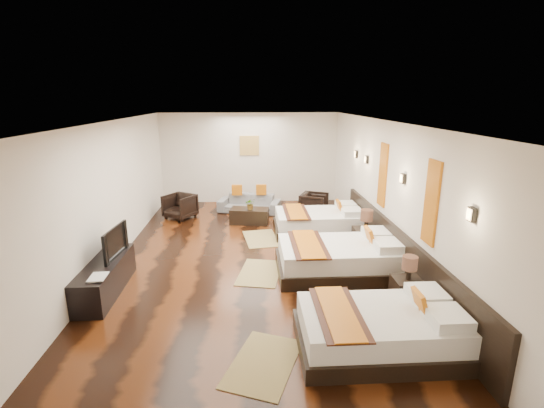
{
  "coord_description": "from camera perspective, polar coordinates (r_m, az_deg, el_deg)",
  "views": [
    {
      "loc": [
        -0.02,
        -7.43,
        3.24
      ],
      "look_at": [
        0.44,
        0.36,
        1.1
      ],
      "focal_mm": 25.68,
      "sensor_mm": 36.0,
      "label": 1
    }
  ],
  "objects": [
    {
      "name": "floor",
      "position": [
        8.1,
        -3.02,
        -8.25
      ],
      "size": [
        5.5,
        9.5,
        0.01
      ],
      "primitive_type": "cube",
      "color": "black",
      "rests_on": "ground"
    },
    {
      "name": "ceiling",
      "position": [
        7.44,
        -3.33,
        11.93
      ],
      "size": [
        5.5,
        9.5,
        0.01
      ],
      "primitive_type": "cube",
      "color": "white",
      "rests_on": "floor"
    },
    {
      "name": "back_wall",
      "position": [
        12.31,
        -3.31,
        6.72
      ],
      "size": [
        5.5,
        0.01,
        2.8
      ],
      "primitive_type": "cube",
      "color": "silver",
      "rests_on": "floor"
    },
    {
      "name": "left_wall",
      "position": [
        8.12,
        -22.96,
        1.02
      ],
      "size": [
        0.01,
        9.5,
        2.8
      ],
      "primitive_type": "cube",
      "color": "silver",
      "rests_on": "floor"
    },
    {
      "name": "right_wall",
      "position": [
        8.14,
        16.59,
        1.63
      ],
      "size": [
        0.01,
        9.5,
        2.8
      ],
      "primitive_type": "cube",
      "color": "silver",
      "rests_on": "floor"
    },
    {
      "name": "headboard_panel",
      "position": [
        7.69,
        17.76,
        -6.7
      ],
      "size": [
        0.08,
        6.6,
        0.9
      ],
      "primitive_type": "cube",
      "color": "black",
      "rests_on": "floor"
    },
    {
      "name": "bed_near",
      "position": [
        5.59,
        15.77,
        -17.24
      ],
      "size": [
        2.16,
        1.36,
        0.82
      ],
      "color": "black",
      "rests_on": "floor"
    },
    {
      "name": "bed_mid",
      "position": [
        7.56,
        10.11,
        -7.75
      ],
      "size": [
        2.35,
        1.48,
        0.9
      ],
      "color": "black",
      "rests_on": "floor"
    },
    {
      "name": "bed_far",
      "position": [
        9.67,
        6.98,
        -2.58
      ],
      "size": [
        2.16,
        1.36,
        0.82
      ],
      "color": "black",
      "rests_on": "floor"
    },
    {
      "name": "nightstand_a",
      "position": [
        6.64,
        19.19,
        -11.78
      ],
      "size": [
        0.44,
        0.44,
        0.87
      ],
      "color": "black",
      "rests_on": "floor"
    },
    {
      "name": "nightstand_b",
      "position": [
        8.6,
        13.51,
        -4.83
      ],
      "size": [
        0.49,
        0.49,
        0.96
      ],
      "color": "black",
      "rests_on": "floor"
    },
    {
      "name": "jute_mat_near",
      "position": [
        5.3,
        -1.26,
        -22.26
      ],
      "size": [
        1.14,
        1.39,
        0.01
      ],
      "primitive_type": "cube",
      "rotation": [
        0.0,
        0.0,
        -0.37
      ],
      "color": "olive",
      "rests_on": "floor"
    },
    {
      "name": "jute_mat_mid",
      "position": [
        7.56,
        -1.78,
        -10.01
      ],
      "size": [
        0.98,
        1.33,
        0.01
      ],
      "primitive_type": "cube",
      "rotation": [
        0.0,
        0.0,
        -0.2
      ],
      "color": "olive",
      "rests_on": "floor"
    },
    {
      "name": "jute_mat_far",
      "position": [
        9.27,
        -1.58,
        -5.08
      ],
      "size": [
        0.91,
        1.3,
        0.01
      ],
      "primitive_type": "cube",
      "rotation": [
        0.0,
        0.0,
        0.14
      ],
      "color": "olive",
      "rests_on": "floor"
    },
    {
      "name": "tv_console",
      "position": [
        7.33,
        -23.22,
        -9.85
      ],
      "size": [
        0.5,
        1.8,
        0.55
      ],
      "primitive_type": "cube",
      "color": "black",
      "rests_on": "floor"
    },
    {
      "name": "tv",
      "position": [
        7.35,
        -22.6,
        -5.15
      ],
      "size": [
        0.21,
        0.93,
        0.53
      ],
      "primitive_type": "imported",
      "rotation": [
        0.0,
        0.0,
        1.48
      ],
      "color": "black",
      "rests_on": "tv_console"
    },
    {
      "name": "book",
      "position": [
        6.7,
        -25.2,
        -9.75
      ],
      "size": [
        0.27,
        0.35,
        0.03
      ],
      "primitive_type": "imported",
      "rotation": [
        0.0,
        0.0,
        0.05
      ],
      "color": "black",
      "rests_on": "tv_console"
    },
    {
      "name": "figurine",
      "position": [
        7.87,
        -21.66,
        -4.47
      ],
      "size": [
        0.34,
        0.34,
        0.34
      ],
      "primitive_type": "imported",
      "rotation": [
        0.0,
        0.0,
        0.06
      ],
      "color": "brown",
      "rests_on": "tv_console"
    },
    {
      "name": "sofa",
      "position": [
        11.35,
        -3.34,
        0.09
      ],
      "size": [
        1.89,
        1.13,
        0.52
      ],
      "primitive_type": "imported",
      "rotation": [
        0.0,
        0.0,
        -0.26
      ],
      "color": "slate",
      "rests_on": "floor"
    },
    {
      "name": "armchair_left",
      "position": [
        11.04,
        -13.36,
        -0.33
      ],
      "size": [
        1.0,
        1.01,
        0.67
      ],
      "primitive_type": "imported",
      "rotation": [
        0.0,
        0.0,
        -0.57
      ],
      "color": "black",
      "rests_on": "floor"
    },
    {
      "name": "armchair_right",
      "position": [
        11.03,
        6.17,
        -0.07
      ],
      "size": [
        0.94,
        0.93,
        0.65
      ],
      "primitive_type": "imported",
      "rotation": [
        0.0,
        0.0,
        1.15
      ],
      "color": "black",
      "rests_on": "floor"
    },
    {
      "name": "coffee_table",
      "position": [
        10.36,
        -3.32,
        -1.75
      ],
      "size": [
        1.07,
        0.66,
        0.4
      ],
      "primitive_type": "cube",
      "rotation": [
        0.0,
        0.0,
        -0.17
      ],
      "color": "black",
      "rests_on": "floor"
    },
    {
      "name": "table_plant",
      "position": [
        10.2,
        -3.18,
        0.02
      ],
      "size": [
        0.29,
        0.26,
        0.3
      ],
      "primitive_type": "imported",
      "rotation": [
        0.0,
        0.0,
        0.11
      ],
      "color": "#2E6220",
      "rests_on": "coffee_table"
    },
    {
      "name": "orange_panel_a",
      "position": [
        6.36,
        22.32,
        0.17
      ],
      "size": [
        0.04,
        0.4,
        1.3
      ],
      "primitive_type": "cube",
      "color": "#D86014",
      "rests_on": "right_wall"
    },
    {
      "name": "orange_panel_b",
      "position": [
        8.34,
        15.93,
        4.12
      ],
      "size": [
        0.04,
        0.4,
        1.3
      ],
      "primitive_type": "cube",
      "color": "#D86014",
      "rests_on": "right_wall"
    },
    {
      "name": "sconce_near",
      "position": [
        5.38,
        27.17,
        -1.36
      ],
      "size": [
        0.07,
        0.12,
        0.18
      ],
      "color": "black",
      "rests_on": "right_wall"
    },
    {
      "name": "sconce_mid",
      "position": [
        7.3,
        18.61,
        3.56
      ],
      "size": [
        0.07,
        0.12,
        0.18
      ],
      "color": "black",
      "rests_on": "right_wall"
    },
    {
      "name": "sconce_far",
      "position": [
        9.34,
        13.67,
        6.35
      ],
      "size": [
        0.07,
        0.12,
        0.18
      ],
      "color": "black",
      "rests_on": "right_wall"
    },
    {
      "name": "sconce_lounge",
      "position": [
        10.2,
        12.21,
        7.16
      ],
      "size": [
        0.07,
        0.12,
        0.18
      ],
      "color": "black",
      "rests_on": "right_wall"
    },
    {
      "name": "gold_artwork",
      "position": [
        12.24,
        -3.34,
        8.56
      ],
      "size": [
        0.6,
        0.04,
        0.6
      ],
      "primitive_type": "cube",
      "color": "#AD873F",
      "rests_on": "back_wall"
    }
  ]
}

